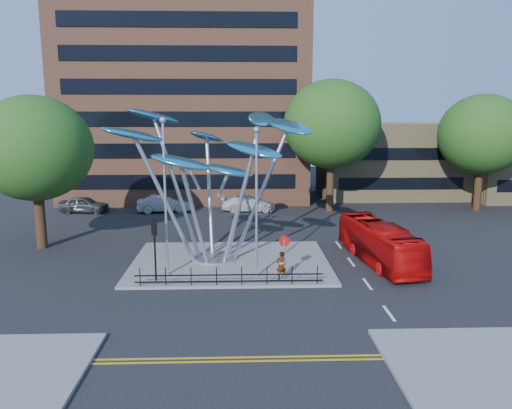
{
  "coord_description": "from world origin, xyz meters",
  "views": [
    {
      "loc": [
        -0.41,
        -23.61,
        9.26
      ],
      "look_at": [
        0.51,
        4.0,
        4.06
      ],
      "focal_mm": 35.0,
      "sensor_mm": 36.0,
      "label": 1
    }
  ],
  "objects_px": {
    "traffic_light_island": "(154,237)",
    "no_entry_sign_island": "(284,250)",
    "tree_right": "(332,124)",
    "tree_left": "(35,149)",
    "parked_car_right": "(248,203)",
    "parked_car_mid": "(164,203)",
    "parked_car_left": "(84,204)",
    "leaf_sculpture": "(212,151)",
    "tree_far": "(482,135)",
    "street_lamp_right": "(257,189)",
    "street_lamp_left": "(165,183)",
    "pedestrian": "(281,265)",
    "red_bus": "(379,243)"
  },
  "relations": [
    {
      "from": "tree_right",
      "to": "tree_left",
      "type": "relative_size",
      "value": 1.17
    },
    {
      "from": "tree_far",
      "to": "pedestrian",
      "type": "distance_m",
      "value": 28.72
    },
    {
      "from": "tree_right",
      "to": "no_entry_sign_island",
      "type": "relative_size",
      "value": 4.94
    },
    {
      "from": "parked_car_right",
      "to": "tree_far",
      "type": "bearing_deg",
      "value": -88.98
    },
    {
      "from": "street_lamp_right",
      "to": "red_bus",
      "type": "xyz_separation_m",
      "value": [
        7.67,
        2.86,
        -3.84
      ]
    },
    {
      "from": "traffic_light_island",
      "to": "parked_car_left",
      "type": "bearing_deg",
      "value": 116.53
    },
    {
      "from": "leaf_sculpture",
      "to": "street_lamp_right",
      "type": "xyz_separation_m",
      "value": [
        2.57,
        -3.68,
        -1.78
      ]
    },
    {
      "from": "pedestrian",
      "to": "parked_car_right",
      "type": "relative_size",
      "value": 0.32
    },
    {
      "from": "traffic_light_island",
      "to": "no_entry_sign_island",
      "type": "relative_size",
      "value": 1.4
    },
    {
      "from": "tree_right",
      "to": "no_entry_sign_island",
      "type": "distance_m",
      "value": 21.31
    },
    {
      "from": "leaf_sculpture",
      "to": "tree_left",
      "type": "bearing_deg",
      "value": 164.45
    },
    {
      "from": "street_lamp_left",
      "to": "street_lamp_right",
      "type": "relative_size",
      "value": 1.06
    },
    {
      "from": "tree_left",
      "to": "tree_far",
      "type": "xyz_separation_m",
      "value": [
        36.0,
        12.0,
        0.31
      ]
    },
    {
      "from": "tree_far",
      "to": "street_lamp_right",
      "type": "relative_size",
      "value": 1.3
    },
    {
      "from": "red_bus",
      "to": "parked_car_left",
      "type": "distance_m",
      "value": 28.08
    },
    {
      "from": "tree_right",
      "to": "tree_far",
      "type": "relative_size",
      "value": 1.12
    },
    {
      "from": "tree_right",
      "to": "street_lamp_left",
      "type": "height_order",
      "value": "tree_right"
    },
    {
      "from": "leaf_sculpture",
      "to": "traffic_light_island",
      "type": "xyz_separation_m",
      "value": [
        -2.93,
        -4.18,
        -4.26
      ]
    },
    {
      "from": "parked_car_left",
      "to": "parked_car_mid",
      "type": "height_order",
      "value": "parked_car_mid"
    },
    {
      "from": "tree_far",
      "to": "traffic_light_island",
      "type": "relative_size",
      "value": 3.16
    },
    {
      "from": "red_bus",
      "to": "pedestrian",
      "type": "height_order",
      "value": "red_bus"
    },
    {
      "from": "tree_right",
      "to": "red_bus",
      "type": "height_order",
      "value": "tree_right"
    },
    {
      "from": "parked_car_mid",
      "to": "parked_car_right",
      "type": "height_order",
      "value": "parked_car_mid"
    },
    {
      "from": "no_entry_sign_island",
      "to": "parked_car_left",
      "type": "relative_size",
      "value": 0.55
    },
    {
      "from": "tree_left",
      "to": "red_bus",
      "type": "height_order",
      "value": "tree_left"
    },
    {
      "from": "tree_right",
      "to": "tree_left",
      "type": "distance_m",
      "value": 25.09
    },
    {
      "from": "tree_right",
      "to": "no_entry_sign_island",
      "type": "xyz_separation_m",
      "value": [
        -6.0,
        -19.48,
        -6.22
      ]
    },
    {
      "from": "traffic_light_island",
      "to": "no_entry_sign_island",
      "type": "distance_m",
      "value": 7.05
    },
    {
      "from": "parked_car_mid",
      "to": "tree_left",
      "type": "bearing_deg",
      "value": 142.52
    },
    {
      "from": "leaf_sculpture",
      "to": "pedestrian",
      "type": "distance_m",
      "value": 8.24
    },
    {
      "from": "red_bus",
      "to": "street_lamp_right",
      "type": "bearing_deg",
      "value": -167.37
    },
    {
      "from": "tree_left",
      "to": "parked_car_left",
      "type": "xyz_separation_m",
      "value": [
        -0.76,
        12.06,
        -6.04
      ]
    },
    {
      "from": "tree_far",
      "to": "leaf_sculpture",
      "type": "bearing_deg",
      "value": -147.52
    },
    {
      "from": "no_entry_sign_island",
      "to": "parked_car_left",
      "type": "bearing_deg",
      "value": 130.63
    },
    {
      "from": "parked_car_left",
      "to": "tree_far",
      "type": "bearing_deg",
      "value": -84.03
    },
    {
      "from": "traffic_light_island",
      "to": "parked_car_left",
      "type": "relative_size",
      "value": 0.77
    },
    {
      "from": "street_lamp_left",
      "to": "traffic_light_island",
      "type": "xyz_separation_m",
      "value": [
        -0.5,
        -1.0,
        -2.74
      ]
    },
    {
      "from": "street_lamp_right",
      "to": "parked_car_left",
      "type": "distance_m",
      "value": 24.8
    },
    {
      "from": "pedestrian",
      "to": "tree_left",
      "type": "bearing_deg",
      "value": -40.74
    },
    {
      "from": "street_lamp_left",
      "to": "pedestrian",
      "type": "distance_m",
      "value": 7.79
    },
    {
      "from": "tree_right",
      "to": "parked_car_left",
      "type": "xyz_separation_m",
      "value": [
        -22.76,
        0.06,
        -7.28
      ]
    },
    {
      "from": "tree_right",
      "to": "leaf_sculpture",
      "type": "relative_size",
      "value": 0.95
    },
    {
      "from": "parked_car_right",
      "to": "parked_car_mid",
      "type": "bearing_deg",
      "value": 93.07
    },
    {
      "from": "traffic_light_island",
      "to": "parked_car_left",
      "type": "height_order",
      "value": "traffic_light_island"
    },
    {
      "from": "street_lamp_left",
      "to": "no_entry_sign_island",
      "type": "bearing_deg",
      "value": -8.61
    },
    {
      "from": "tree_far",
      "to": "parked_car_mid",
      "type": "xyz_separation_m",
      "value": [
        -29.44,
        0.06,
        -6.3
      ]
    },
    {
      "from": "tree_right",
      "to": "no_entry_sign_island",
      "type": "bearing_deg",
      "value": -107.12
    },
    {
      "from": "leaf_sculpture",
      "to": "traffic_light_island",
      "type": "height_order",
      "value": "leaf_sculpture"
    },
    {
      "from": "tree_left",
      "to": "tree_far",
      "type": "distance_m",
      "value": 37.95
    },
    {
      "from": "parked_car_left",
      "to": "parked_car_right",
      "type": "relative_size",
      "value": 0.89
    }
  ]
}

